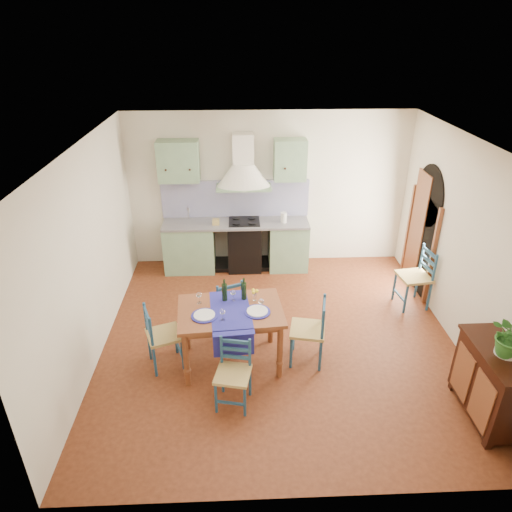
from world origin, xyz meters
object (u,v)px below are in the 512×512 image
Objects in this scene: sideboard at (492,382)px; dining_table at (231,316)px; chair_near at (233,373)px; potted_plant at (511,336)px.

dining_table is at bearing 160.00° from sideboard.
chair_near is 1.80× the size of potted_plant.
dining_table is 1.64× the size of chair_near.
sideboard is (2.94, -1.07, -0.24)m from dining_table.
chair_near is 0.81× the size of sideboard.
sideboard is at bearing 120.99° from potted_plant.
chair_near is at bearing -87.85° from dining_table.
sideboard is at bearing -6.68° from chair_near.
sideboard is (2.91, -0.34, 0.07)m from chair_near.
sideboard reaches higher than chair_near.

